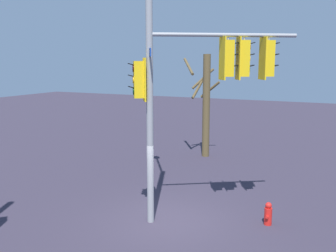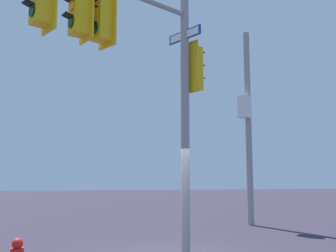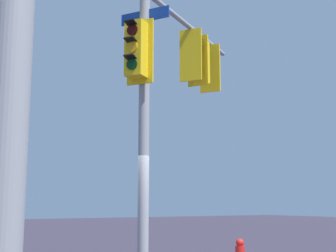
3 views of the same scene
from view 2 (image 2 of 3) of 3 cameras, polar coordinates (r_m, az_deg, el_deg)
main_signal_pole_assembly at (r=8.76m, az=-2.91°, el=14.14°), size 3.42×5.84×8.95m
secondary_pole_assembly at (r=15.11m, az=11.77°, el=0.70°), size 0.72×0.68×7.54m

